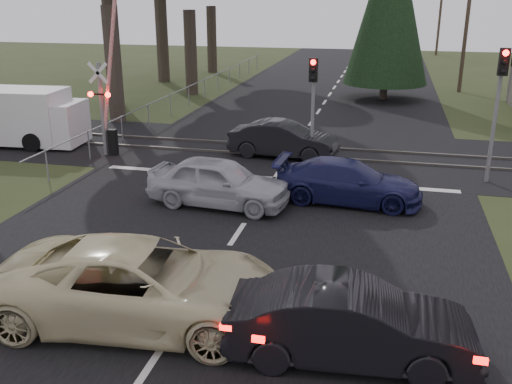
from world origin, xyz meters
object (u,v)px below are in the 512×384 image
(traffic_signal_center, at_px, (313,92))
(crossing_signal, at_px, (107,106))
(traffic_signal_right, at_px, (501,90))
(white_van, at_px, (14,117))
(cream_coupe, at_px, (142,284))
(dark_car_far, at_px, (284,140))
(blue_sedan, at_px, (348,182))
(utility_pole_mid, at_px, (467,20))
(dark_hatchback, at_px, (351,323))
(utility_pole_far, at_px, (441,10))
(silver_car, at_px, (219,182))

(traffic_signal_center, bearing_deg, crossing_signal, -173.85)
(traffic_signal_right, relative_size, white_van, 0.73)
(cream_coupe, height_order, white_van, white_van)
(crossing_signal, height_order, cream_coupe, crossing_signal)
(dark_car_far, distance_m, white_van, 12.04)
(blue_sedan, bearing_deg, crossing_signal, 74.30)
(crossing_signal, distance_m, utility_pole_mid, 25.78)
(traffic_signal_right, relative_size, blue_sedan, 1.00)
(crossing_signal, relative_size, traffic_signal_center, 1.70)
(crossing_signal, relative_size, utility_pole_mid, 0.77)
(dark_hatchback, distance_m, white_van, 20.17)
(utility_pole_far, bearing_deg, traffic_signal_right, -91.20)
(utility_pole_mid, bearing_deg, white_van, -136.79)
(silver_car, bearing_deg, utility_pole_far, -5.15)
(cream_coupe, bearing_deg, utility_pole_mid, -21.27)
(silver_car, distance_m, dark_car_far, 6.11)
(traffic_signal_center, bearing_deg, dark_car_far, 158.13)
(traffic_signal_right, height_order, dark_hatchback, traffic_signal_right)
(dark_hatchback, height_order, dark_car_far, dark_hatchback)
(blue_sedan, bearing_deg, traffic_signal_right, -53.55)
(silver_car, bearing_deg, traffic_signal_center, -15.47)
(traffic_signal_center, distance_m, cream_coupe, 12.69)
(crossing_signal, relative_size, traffic_signal_right, 1.48)
(blue_sedan, xyz_separation_m, dark_car_far, (-2.99, 4.81, 0.05))
(utility_pole_mid, bearing_deg, dark_hatchback, -98.85)
(utility_pole_far, xyz_separation_m, silver_car, (-9.66, -49.87, -3.95))
(traffic_signal_right, xyz_separation_m, dark_car_far, (-7.75, 1.68, -2.58))
(silver_car, relative_size, white_van, 0.70)
(utility_pole_mid, relative_size, white_van, 1.39)
(utility_pole_mid, distance_m, blue_sedan, 24.66)
(dark_hatchback, xyz_separation_m, dark_car_far, (-3.70, 13.26, -0.01))
(utility_pole_mid, xyz_separation_m, silver_car, (-9.66, -24.87, -3.95))
(cream_coupe, bearing_deg, dark_hatchback, -99.90)
(utility_pole_far, bearing_deg, utility_pole_mid, -90.00)
(cream_coupe, height_order, blue_sedan, cream_coupe)
(utility_pole_mid, height_order, white_van, utility_pole_mid)
(utility_pole_far, height_order, cream_coupe, utility_pole_far)
(utility_pole_mid, distance_m, silver_car, 26.98)
(utility_pole_mid, height_order, utility_pole_far, same)
(dark_car_far, bearing_deg, utility_pole_mid, -19.22)
(traffic_signal_right, xyz_separation_m, utility_pole_mid, (0.95, 20.53, 1.41))
(traffic_signal_center, height_order, silver_car, traffic_signal_center)
(utility_pole_mid, xyz_separation_m, dark_car_far, (-8.70, -18.84, -3.99))
(dark_hatchback, bearing_deg, traffic_signal_right, -23.93)
(cream_coupe, bearing_deg, utility_pole_far, -14.30)
(traffic_signal_center, height_order, white_van, traffic_signal_center)
(utility_pole_far, height_order, white_van, utility_pole_far)
(crossing_signal, bearing_deg, dark_car_far, 10.98)
(utility_pole_far, relative_size, blue_sedan, 1.91)
(crossing_signal, relative_size, utility_pole_far, 0.77)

